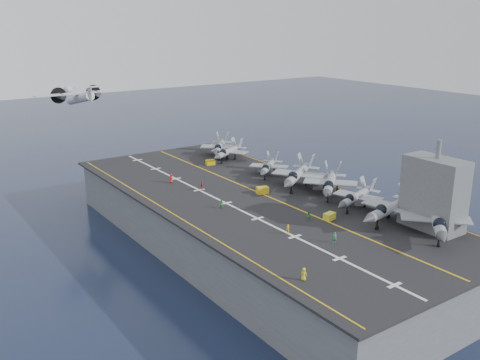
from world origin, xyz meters
TOP-DOWN VIEW (x-y plane):
  - ground at (0.00, 0.00)m, footprint 500.00×500.00m
  - hull at (0.00, 0.00)m, footprint 36.00×90.00m
  - flight_deck at (0.00, 0.00)m, footprint 38.00×92.00m
  - foul_line at (3.00, 0.00)m, footprint 0.35×90.00m
  - landing_centerline at (-6.00, 0.00)m, footprint 0.50×90.00m
  - deck_edge_port at (-17.00, 0.00)m, footprint 0.25×90.00m
  - deck_edge_stbd at (18.50, 0.00)m, footprint 0.25×90.00m
  - island_superstructure at (15.00, -30.00)m, footprint 5.00×10.00m
  - fighter_jet_0 at (12.91, -32.41)m, footprint 19.69×19.30m
  - fighter_jet_1 at (11.57, -24.51)m, footprint 17.97×13.75m
  - fighter_jet_2 at (12.21, -15.92)m, footprint 15.72×12.92m
  - fighter_jet_3 at (13.44, -7.74)m, footprint 18.78×18.29m
  - fighter_jet_4 at (11.91, 0.17)m, footprint 19.80×18.20m
  - fighter_jet_5 at (12.22, 10.51)m, footprint 15.23×14.71m
  - fighter_jet_7 at (12.54, 27.01)m, footprint 16.17×14.49m
  - fighter_jet_8 at (13.07, 31.84)m, footprint 17.09×17.68m
  - tow_cart_a at (3.95, -17.54)m, footprint 2.26×1.69m
  - tow_cart_b at (3.26, 0.82)m, footprint 2.64×2.12m
  - tow_cart_c at (6.44, 25.76)m, footprint 2.28×1.70m
  - crew_0 at (-14.80, -32.14)m, footprint 1.16×1.29m
  - crew_1 at (-6.21, -18.50)m, footprint 0.86×1.10m
  - crew_2 at (-8.19, -1.78)m, footprint 0.92×1.13m
  - crew_4 at (-5.67, 9.46)m, footprint 0.88×1.22m
  - crew_5 at (-8.26, 17.84)m, footprint 1.44×1.33m
  - crew_6 at (-2.53, -25.43)m, footprint 1.27×1.17m
  - crew_7 at (0.91, -15.47)m, footprint 1.13×1.15m
  - transport_plane at (-15.56, 50.80)m, footprint 22.46×15.81m

SIDE VIEW (x-z plane):
  - ground at x=0.00m, z-range 0.00..0.00m
  - hull at x=0.00m, z-range 0.00..10.00m
  - flight_deck at x=0.00m, z-range 10.00..10.40m
  - foul_line at x=3.00m, z-range 10.41..10.43m
  - landing_centerline at x=-6.00m, z-range 10.41..10.43m
  - deck_edge_port at x=-17.00m, z-range 10.41..10.43m
  - deck_edge_stbd at x=18.50m, z-range 10.41..10.43m
  - tow_cart_a at x=3.95m, z-range 10.40..11.63m
  - tow_cart_c at x=6.44m, z-range 10.40..11.64m
  - tow_cart_b at x=3.26m, z-range 10.40..11.78m
  - crew_7 at x=0.91m, z-range 10.40..12.01m
  - crew_2 at x=-8.19m, z-range 10.40..12.02m
  - crew_1 at x=-6.21m, z-range 10.40..12.03m
  - crew_6 at x=-2.53m, z-range 10.40..12.17m
  - crew_0 at x=-14.80m, z-range 10.40..12.19m
  - crew_4 at x=-5.67m, z-range 10.40..12.31m
  - crew_5 at x=-8.26m, z-range 10.40..12.39m
  - fighter_jet_5 at x=12.22m, z-range 10.40..14.83m
  - fighter_jet_7 at x=12.54m, z-range 10.40..15.08m
  - fighter_jet_2 at x=12.21m, z-range 10.40..15.10m
  - fighter_jet_8 at x=13.07m, z-range 10.40..15.54m
  - fighter_jet_3 at x=13.44m, z-range 10.40..15.87m
  - fighter_jet_1 at x=11.57m, z-range 10.40..16.01m
  - fighter_jet_4 at x=11.91m, z-range 10.40..16.12m
  - fighter_jet_0 at x=12.91m, z-range 10.40..16.15m
  - island_superstructure at x=15.00m, z-range 10.40..25.40m
  - transport_plane at x=-15.56m, z-range 22.68..27.85m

